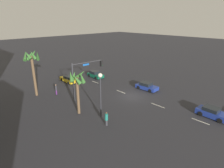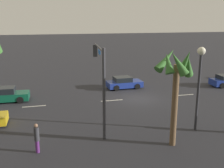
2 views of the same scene
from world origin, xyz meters
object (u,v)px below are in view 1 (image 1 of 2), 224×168
Objects in this scene: car_0 at (95,75)px; pedestrian_0 at (56,89)px; car_3 at (147,86)px; pedestrian_1 at (106,119)px; traffic_signal at (84,73)px; car_4 at (212,113)px; streetlamp at (100,87)px; car_2 at (69,79)px; palm_tree_0 at (32,62)px; palm_tree_1 at (77,82)px.

pedestrian_0 reaches higher than car_0.
pedestrian_1 is at bearing 106.34° from car_3.
traffic_signal is at bearing 64.91° from car_3.
pedestrian_1 reaches higher than car_4.
pedestrian_0 is at bearing 3.64° from streetlamp.
car_2 is at bearing -17.24° from pedestrian_1.
palm_tree_0 is (2.06, 2.58, 4.83)m from pedestrian_0.
car_3 is (-13.66, -8.04, 0.01)m from car_2.
traffic_signal reaches higher than car_4.
pedestrian_1 reaches higher than car_0.
car_2 is 14.63m from palm_tree_1.
streetlamp is at bearing -165.86° from palm_tree_0.
pedestrian_0 reaches higher than car_3.
streetlamp is at bearing 97.69° from car_3.
palm_tree_1 is at bearing 7.03° from pedestrian_1.
pedestrian_0 reaches higher than car_2.
palm_tree_0 reaches higher than car_0.
palm_tree_0 reaches higher than car_4.
traffic_signal is at bearing -17.93° from streetlamp.
streetlamp reaches higher than car_0.
car_4 is 0.68× the size of streetlamp.
palm_tree_1 is (13.07, 12.09, 3.98)m from car_4.
pedestrian_0 is 9.12m from palm_tree_1.
car_0 is at bearing -46.56° from palm_tree_1.
palm_tree_0 reaches higher than palm_tree_1.
car_2 is 26.46m from car_4.
palm_tree_1 reaches higher than pedestrian_1.
pedestrian_1 is at bearing -171.80° from palm_tree_0.
traffic_signal reaches higher than car_2.
palm_tree_1 reaches higher than car_3.
pedestrian_1 is at bearing 178.37° from pedestrian_0.
pedestrian_1 reaches higher than car_3.
traffic_signal is (16.94, 8.30, 3.53)m from car_4.
car_2 is 0.71× the size of streetlamp.
pedestrian_1 is (-2.28, 1.07, -3.25)m from streetlamp.
traffic_signal is 0.78× the size of palm_tree_0.
car_0 is at bearing -36.39° from streetlamp.
traffic_signal reaches higher than car_3.
car_3 is 2.25× the size of pedestrian_1.
traffic_signal is at bearing 165.48° from car_2.
pedestrian_0 is 5.85m from palm_tree_0.
car_4 is at bearing -137.22° from palm_tree_1.
car_0 is 19.90m from pedestrian_1.
streetlamp is 3.24× the size of pedestrian_0.
car_0 is 17.78m from streetlamp.
car_2 is 15.85m from car_3.
streetlamp is 3.16m from palm_tree_1.
car_0 is at bearing -85.74° from palm_tree_0.
pedestrian_1 is at bearing 162.76° from car_2.
streetlamp is 0.97× the size of palm_tree_1.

